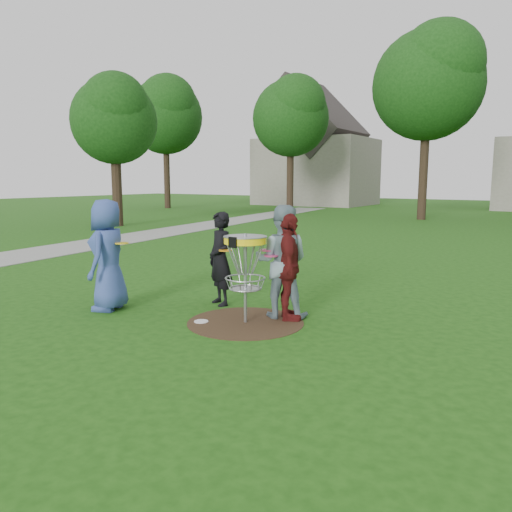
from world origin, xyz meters
The scene contains 11 objects.
ground centered at (0.00, 0.00, 0.00)m, with size 100.00×100.00×0.00m, color #19470F.
dirt_patch centered at (0.00, 0.00, 0.00)m, with size 1.80×1.80×0.01m, color #47331E.
concrete_path centered at (-10.00, 8.00, 0.01)m, with size 2.20×40.00×0.02m, color #9E9E99.
player_blue centered at (-2.38, -0.58, 0.93)m, with size 0.91×0.59×1.87m, color #354B91.
player_black centered at (-1.00, 0.69, 0.82)m, with size 0.60×0.39×1.63m, color black.
player_grey centered at (0.29, 0.59, 0.90)m, with size 0.87×0.68×1.79m, color gray.
player_maroon centered at (0.47, 0.51, 0.84)m, with size 0.98×0.41×1.68m, color #5B1514.
disc_on_grass centered at (-0.59, -0.36, 0.01)m, with size 0.22×0.22×0.02m, color white.
disc_golf_basket centered at (0.00, 0.00, 1.02)m, with size 0.66×0.67×1.38m.
held_discs centered at (-0.61, 0.17, 1.07)m, with size 2.60×1.27×0.16m.
tree_row centered at (0.44, 20.67, 6.21)m, with size 51.20×17.42×9.90m.
Camera 1 is at (4.18, -6.16, 2.19)m, focal length 35.00 mm.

